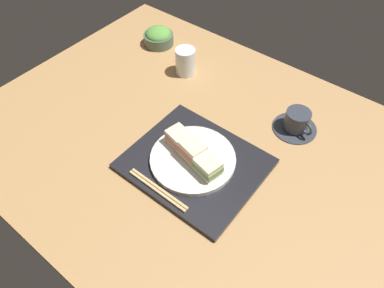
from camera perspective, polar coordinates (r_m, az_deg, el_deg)
The scene contains 10 objects.
ground_plane at distance 105.90cm, azimuth 1.65°, elevation -0.75°, with size 140.00×100.00×3.00cm, color tan.
serving_tray at distance 99.51cm, azimuth 0.46°, elevation -3.16°, with size 36.13×30.80×1.53cm, color black.
sandwich_plate at distance 98.68cm, azimuth 0.14°, elevation -2.40°, with size 23.82×23.82×1.39cm, color silver.
sandwich_near at distance 99.55cm, azimuth -2.07°, elevation 0.91°, with size 7.45×6.55×4.71cm.
sandwich_middle at distance 95.93cm, azimuth 0.14°, elevation -1.10°, with size 7.44×6.55×5.66cm.
sandwich_far at distance 93.36cm, azimuth 2.51°, elevation -3.63°, with size 7.82×6.62×4.69cm.
salad_bowl at distance 142.62cm, azimuth -5.39°, elevation 16.73°, with size 11.33×11.33×6.91cm.
chopsticks_pair at distance 93.62cm, azimuth -5.47°, elevation -7.28°, with size 19.42×1.86×0.70cm.
coffee_cup at distance 111.55cm, azimuth 16.40°, elevation 3.38°, with size 13.41×13.41×6.80cm.
drinking_glass at distance 126.59cm, azimuth -1.07°, elevation 13.07°, with size 6.94×6.94×9.45cm, color silver.
Camera 1 is at (39.49, -55.06, 79.88)cm, focal length 33.32 mm.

